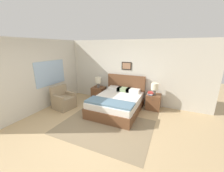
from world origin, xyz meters
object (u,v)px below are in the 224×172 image
Objects in this scene: armchair at (63,100)px; nightstand_near_window at (99,93)px; bed at (117,103)px; table_lamp_by_door at (155,87)px; table_lamp_near_window at (98,81)px; nightstand_by_door at (153,102)px.

nightstand_near_window is (0.80, 1.35, -0.02)m from armchair.
bed is 4.53× the size of table_lamp_by_door.
table_lamp_near_window is (0.81, 1.33, 0.57)m from armchair.
table_lamp_by_door is at bearing -80.66° from nightstand_by_door.
nightstand_by_door is 0.59m from table_lamp_by_door.
table_lamp_by_door is (2.40, -0.02, 0.59)m from nightstand_near_window.
bed is 2.10m from armchair.
nightstand_near_window is at bearing 180.00° from nightstand_by_door.
table_lamp_near_window is at bearing -179.43° from nightstand_by_door.
bed is at bearing -149.45° from table_lamp_by_door.
table_lamp_near_window is 1.00× the size of table_lamp_by_door.
nightstand_by_door is at bearing 99.34° from table_lamp_by_door.
bed is at bearing 115.95° from armchair.
armchair is (-2.01, -0.62, -0.01)m from bed.
bed reaches higher than nightstand_by_door.
nightstand_by_door is at bearing 0.57° from table_lamp_near_window.
nightstand_by_door is 1.29× the size of table_lamp_by_door.
bed reaches higher than nightstand_near_window.
nightstand_near_window is 1.29× the size of table_lamp_near_window.
nightstand_near_window is 1.00× the size of nightstand_by_door.
table_lamp_by_door is at bearing 121.29° from armchair.
table_lamp_near_window is (0.00, -0.02, 0.59)m from nightstand_near_window.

